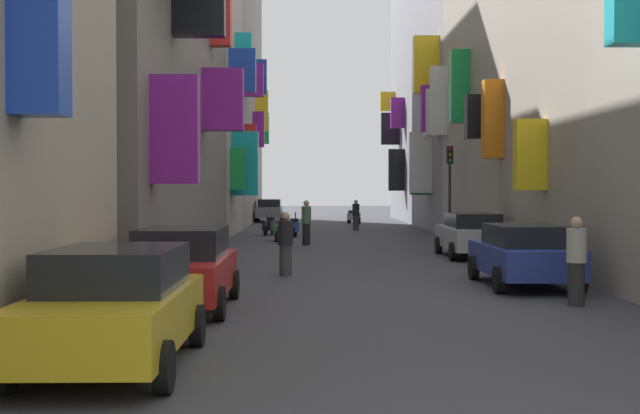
{
  "coord_description": "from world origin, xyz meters",
  "views": [
    {
      "loc": [
        -1.47,
        -3.86,
        2.27
      ],
      "look_at": [
        -1.04,
        24.22,
        1.62
      ],
      "focal_mm": 46.22,
      "sensor_mm": 36.0,
      "label": 1
    }
  ],
  "objects": [
    {
      "name": "building_right_mid_c",
      "position": [
        7.99,
        50.45,
        8.56
      ],
      "size": [
        7.28,
        19.11,
        17.13
      ],
      "color": "gray",
      "rests_on": "ground"
    },
    {
      "name": "parked_car_silver",
      "position": [
        3.88,
        22.92,
        0.77
      ],
      "size": [
        1.84,
        4.25,
        1.45
      ],
      "color": "#B7B7BC",
      "rests_on": "ground"
    },
    {
      "name": "scooter_blue",
      "position": [
        -2.06,
        34.4,
        0.46
      ],
      "size": [
        0.5,
        1.85,
        1.13
      ],
      "color": "#2D4CAD",
      "rests_on": "ground"
    },
    {
      "name": "parked_car_blue",
      "position": [
        3.52,
        14.97,
        0.76
      ],
      "size": [
        1.93,
        4.06,
        1.43
      ],
      "color": "navy",
      "rests_on": "ground"
    },
    {
      "name": "traffic_light_near_corner",
      "position": [
        4.65,
        31.38,
        2.78
      ],
      "size": [
        0.26,
        0.34,
        4.07
      ],
      "color": "#2D2D2D",
      "rests_on": "ground"
    },
    {
      "name": "building_left_far",
      "position": [
        -7.99,
        50.27,
        10.57
      ],
      "size": [
        7.17,
        19.45,
        21.16
      ],
      "color": "gray",
      "rests_on": "ground"
    },
    {
      "name": "parked_car_yellow",
      "position": [
        -3.92,
        6.6,
        0.79
      ],
      "size": [
        1.92,
        4.15,
        1.51
      ],
      "color": "gold",
      "rests_on": "ground"
    },
    {
      "name": "pedestrian_crossing",
      "position": [
        -1.51,
        28.81,
        0.89
      ],
      "size": [
        0.52,
        0.52,
        1.78
      ],
      "color": "black",
      "rests_on": "ground"
    },
    {
      "name": "building_left_mid_c",
      "position": [
        -7.98,
        36.35,
        8.13
      ],
      "size": [
        7.23,
        8.37,
        16.31
      ],
      "color": "#B2A899",
      "rests_on": "ground"
    },
    {
      "name": "parked_car_grey",
      "position": [
        -4.03,
        51.83,
        0.79
      ],
      "size": [
        1.87,
        4.46,
        1.51
      ],
      "color": "slate",
      "rests_on": "ground"
    },
    {
      "name": "scooter_silver",
      "position": [
        1.44,
        47.79,
        0.46
      ],
      "size": [
        0.81,
        1.75,
        1.13
      ],
      "color": "#ADADB2",
      "rests_on": "ground"
    },
    {
      "name": "pedestrian_near_right",
      "position": [
        -2.03,
        17.35,
        0.82
      ],
      "size": [
        0.49,
        0.49,
        1.65
      ],
      "color": "#3B3B3B",
      "rests_on": "ground"
    },
    {
      "name": "pedestrian_mid_street",
      "position": [
        3.72,
        11.9,
        0.86
      ],
      "size": [
        0.52,
        0.52,
        1.72
      ],
      "color": "#292929",
      "rests_on": "ground"
    },
    {
      "name": "building_right_mid_b",
      "position": [
        7.96,
        38.1,
        10.17
      ],
      "size": [
        7.28,
        5.58,
        20.45
      ],
      "color": "gray",
      "rests_on": "ground"
    },
    {
      "name": "building_left_mid_b",
      "position": [
        -7.99,
        22.74,
        7.89
      ],
      "size": [
        7.37,
        18.84,
        15.8
      ],
      "color": "slate",
      "rests_on": "ground"
    },
    {
      "name": "building_right_mid_a",
      "position": [
        7.99,
        25.17,
        7.2
      ],
      "size": [
        6.87,
        20.29,
        14.41
      ],
      "color": "#9E9384",
      "rests_on": "ground"
    },
    {
      "name": "parked_car_red",
      "position": [
        -3.83,
        11.6,
        0.79
      ],
      "size": [
        1.91,
        4.24,
        1.52
      ],
      "color": "#B21E1E",
      "rests_on": "ground"
    },
    {
      "name": "scooter_green",
      "position": [
        -2.61,
        31.38,
        0.46
      ],
      "size": [
        0.64,
        1.77,
        1.13
      ],
      "color": "#287F3D",
      "rests_on": "ground"
    },
    {
      "name": "ground_plane",
      "position": [
        0.0,
        30.0,
        0.0
      ],
      "size": [
        140.0,
        140.0,
        0.0
      ],
      "primitive_type": "plane",
      "color": "#38383D"
    },
    {
      "name": "scooter_black",
      "position": [
        -3.31,
        35.89,
        0.46
      ],
      "size": [
        0.66,
        1.84,
        1.13
      ],
      "color": "black",
      "rests_on": "ground"
    },
    {
      "name": "pedestrian_near_left",
      "position": [
        1.12,
        39.92,
        0.82
      ],
      "size": [
        0.46,
        0.46,
        1.64
      ],
      "color": "#343434",
      "rests_on": "ground"
    }
  ]
}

